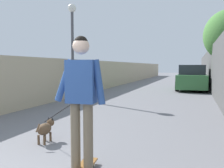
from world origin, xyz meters
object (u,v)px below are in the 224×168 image
Objects in this scene: car_near at (192,78)px; lamp_post at (72,34)px; person_skateboarder at (81,92)px; dog at (46,128)px.

lamp_post is at bearing 142.82° from car_near.
lamp_post reaches higher than car_near.
car_near is (6.40, -4.85, -2.12)m from lamp_post.
person_skateboarder reaches higher than dog.
dog is at bearing 168.00° from car_near.
person_skateboarder is (-6.39, -3.61, -1.71)m from lamp_post.
car_near is at bearing -37.18° from lamp_post.
lamp_post reaches higher than dog.
lamp_post is 7.54m from person_skateboarder.
dog is (-5.40, -2.35, -2.56)m from lamp_post.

